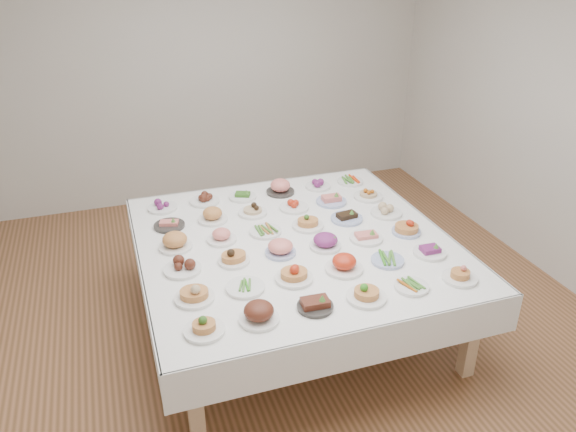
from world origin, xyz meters
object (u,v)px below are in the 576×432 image
object	(u,v)px
display_table	(294,248)
dish_35	(350,180)
dish_0	(204,324)
dish_18	(175,240)

from	to	relation	value
display_table	dish_35	world-z (taller)	dish_35
dish_0	dish_35	xyz separation A→B (m)	(1.69, 1.72, -0.03)
dish_0	dish_18	world-z (taller)	dish_18
dish_0	dish_18	distance (m)	1.03
display_table	dish_18	size ratio (longest dim) A/B	9.45
display_table	dish_35	distance (m)	1.21
dish_0	dish_18	xyz separation A→B (m)	(-0.01, 1.03, 0.01)
dish_0	dish_35	size ratio (longest dim) A/B	1.01
dish_0	dish_35	distance (m)	2.41
dish_18	display_table	bearing A→B (deg)	-10.95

